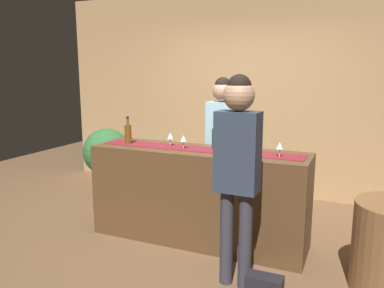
# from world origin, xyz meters

# --- Properties ---
(ground_plane) EXTENTS (10.00, 10.00, 0.00)m
(ground_plane) POSITION_xyz_m (0.00, 0.00, 0.00)
(ground_plane) COLOR brown
(back_wall) EXTENTS (6.00, 0.12, 2.90)m
(back_wall) POSITION_xyz_m (0.00, 1.90, 1.45)
(back_wall) COLOR tan
(back_wall) RESTS_ON ground
(bar_counter) EXTENTS (2.24, 0.60, 0.98)m
(bar_counter) POSITION_xyz_m (0.00, 0.00, 0.49)
(bar_counter) COLOR #543821
(bar_counter) RESTS_ON ground
(counter_runner_cloth) EXTENTS (2.13, 0.28, 0.01)m
(counter_runner_cloth) POSITION_xyz_m (0.00, 0.00, 0.98)
(counter_runner_cloth) COLOR maroon
(counter_runner_cloth) RESTS_ON bar_counter
(wine_bottle_clear) EXTENTS (0.07, 0.07, 0.30)m
(wine_bottle_clear) POSITION_xyz_m (0.36, 0.03, 1.09)
(wine_bottle_clear) COLOR #B2C6C1
(wine_bottle_clear) RESTS_ON bar_counter
(wine_bottle_amber) EXTENTS (0.07, 0.07, 0.30)m
(wine_bottle_amber) POSITION_xyz_m (-0.82, -0.03, 1.09)
(wine_bottle_amber) COLOR brown
(wine_bottle_amber) RESTS_ON bar_counter
(wine_bottle_green) EXTENTS (0.07, 0.07, 0.30)m
(wine_bottle_green) POSITION_xyz_m (0.16, 0.08, 1.09)
(wine_bottle_green) COLOR #194723
(wine_bottle_green) RESTS_ON bar_counter
(wine_glass_near_customer) EXTENTS (0.07, 0.07, 0.14)m
(wine_glass_near_customer) POSITION_xyz_m (-0.15, -0.04, 1.08)
(wine_glass_near_customer) COLOR silver
(wine_glass_near_customer) RESTS_ON bar_counter
(wine_glass_mid_counter) EXTENTS (0.07, 0.07, 0.14)m
(wine_glass_mid_counter) POSITION_xyz_m (-0.34, 0.04, 1.08)
(wine_glass_mid_counter) COLOR silver
(wine_glass_mid_counter) RESTS_ON bar_counter
(wine_glass_far_end) EXTENTS (0.07, 0.07, 0.14)m
(wine_glass_far_end) POSITION_xyz_m (0.83, -0.04, 1.08)
(wine_glass_far_end) COLOR silver
(wine_glass_far_end) RESTS_ON bar_counter
(bartender) EXTENTS (0.34, 0.24, 1.70)m
(bartender) POSITION_xyz_m (0.05, 0.58, 1.05)
(bartender) COLOR #26262B
(bartender) RESTS_ON ground
(customer_sipping) EXTENTS (0.35, 0.24, 1.74)m
(customer_sipping) POSITION_xyz_m (0.63, -0.69, 1.08)
(customer_sipping) COLOR #33333D
(customer_sipping) RESTS_ON ground
(potted_plant_tall) EXTENTS (0.66, 0.66, 0.97)m
(potted_plant_tall) POSITION_xyz_m (-1.76, 0.86, 0.56)
(potted_plant_tall) COLOR #4C4C51
(potted_plant_tall) RESTS_ON ground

